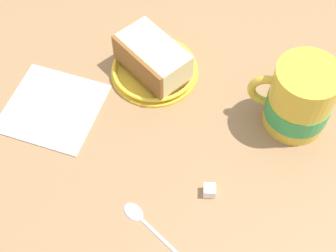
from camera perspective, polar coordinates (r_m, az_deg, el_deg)
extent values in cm
cube|color=#936D47|center=(75.87, 3.19, 3.64)|extent=(134.70, 134.70, 2.65)
cylinder|color=yellow|center=(76.42, -1.57, 6.38)|extent=(13.46, 13.46, 0.87)
torus|color=yellow|center=(75.84, -1.58, 6.74)|extent=(13.01, 13.01, 0.63)
cube|color=brown|center=(75.85, -1.58, 6.74)|extent=(11.60, 7.17, 0.60)
cube|color=beige|center=(73.87, -1.63, 8.05)|extent=(11.60, 7.17, 4.65)
cube|color=brown|center=(72.59, -3.58, 6.77)|extent=(10.94, 1.97, 4.65)
cylinder|color=gold|center=(69.38, 15.10, 3.16)|extent=(8.77, 8.77, 10.84)
cylinder|color=green|center=(70.81, 14.77, 2.28)|extent=(8.95, 8.95, 3.20)
cylinder|color=#47230F|center=(67.18, 15.63, 4.62)|extent=(7.72, 7.72, 0.40)
torus|color=gold|center=(69.07, 11.56, 3.97)|extent=(5.82, 3.68, 5.93)
ellipsoid|color=silver|center=(64.32, -4.04, -9.71)|extent=(3.11, 2.16, 0.80)
cylinder|color=silver|center=(62.73, -0.17, -13.34)|extent=(9.06, 1.00, 0.50)
cube|color=white|center=(74.30, -13.17, 2.12)|extent=(17.29, 17.11, 0.60)
cube|color=white|center=(65.15, 4.81, -7.43)|extent=(2.20, 2.20, 1.57)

